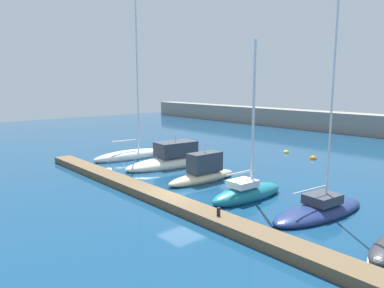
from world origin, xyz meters
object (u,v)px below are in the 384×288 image
sailboat_teal_fourth (247,192)px  dock_bollard (219,212)px  motorboat_ivory_second (174,160)px  mooring_buoy_orange (313,159)px  motorboat_sand_third (204,172)px  sailboat_navy_fifth (320,209)px  sailboat_white_nearest (131,154)px  mooring_buoy_yellow (286,153)px

sailboat_teal_fourth → dock_bollard: sailboat_teal_fourth is taller
motorboat_ivory_second → mooring_buoy_orange: motorboat_ivory_second is taller
sailboat_teal_fourth → mooring_buoy_orange: (-3.96, 14.78, -0.45)m
motorboat_sand_third → sailboat_navy_fifth: size_ratio=0.43×
sailboat_navy_fifth → mooring_buoy_orange: sailboat_navy_fifth is taller
sailboat_teal_fourth → mooring_buoy_orange: bearing=17.7°
sailboat_white_nearest → motorboat_sand_third: 11.09m
sailboat_navy_fifth → mooring_buoy_yellow: sailboat_navy_fifth is taller
sailboat_teal_fourth → mooring_buoy_yellow: bearing=29.0°
motorboat_ivory_second → dock_bollard: 14.61m
motorboat_ivory_second → sailboat_navy_fifth: (15.55, -1.56, -0.24)m
sailboat_white_nearest → sailboat_teal_fourth: (16.20, -1.18, 0.02)m
sailboat_navy_fifth → sailboat_white_nearest: bearing=95.6°
mooring_buoy_orange → motorboat_ivory_second: bearing=-119.3°
sailboat_white_nearest → motorboat_ivory_second: 5.48m
motorboat_ivory_second → sailboat_teal_fourth: sailboat_teal_fourth is taller
dock_bollard → sailboat_white_nearest: bearing=162.3°
sailboat_white_nearest → mooring_buoy_orange: bearing=-37.1°
sailboat_navy_fifth → mooring_buoy_yellow: (-12.30, 14.57, -0.31)m
mooring_buoy_orange → mooring_buoy_yellow: bearing=169.5°
motorboat_sand_third → sailboat_navy_fifth: (9.79, 0.05, -0.42)m
dock_bollard → motorboat_ivory_second: bearing=151.1°
sailboat_white_nearest → dock_bollard: bearing=-102.8°
sailboat_teal_fourth → motorboat_sand_third: bearing=83.4°
sailboat_white_nearest → dock_bollard: 19.02m
sailboat_teal_fourth → sailboat_navy_fifth: bearing=-76.5°
sailboat_teal_fourth → mooring_buoy_orange: size_ratio=15.13×
motorboat_ivory_second → mooring_buoy_yellow: 13.41m
sailboat_navy_fifth → dock_bollard: sailboat_navy_fifth is taller
motorboat_ivory_second → mooring_buoy_orange: 14.14m
motorboat_ivory_second → sailboat_white_nearest: bearing=108.8°
mooring_buoy_orange → dock_bollard: dock_bollard is taller
sailboat_white_nearest → sailboat_navy_fifth: size_ratio=1.14×
mooring_buoy_orange → dock_bollard: (5.87, -19.38, 0.75)m
motorboat_ivory_second → mooring_buoy_orange: bearing=-24.0°
motorboat_ivory_second → sailboat_navy_fifth: bearing=-90.5°
motorboat_sand_third → dock_bollard: motorboat_sand_third is taller
sailboat_teal_fourth → dock_bollard: (1.92, -4.61, 0.29)m
mooring_buoy_yellow → dock_bollard: size_ratio=1.44×
motorboat_ivory_second → dock_bollard: (12.79, -7.06, 0.19)m
dock_bollard → mooring_buoy_orange: bearing=106.9°
mooring_buoy_orange → sailboat_white_nearest: bearing=-132.0°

